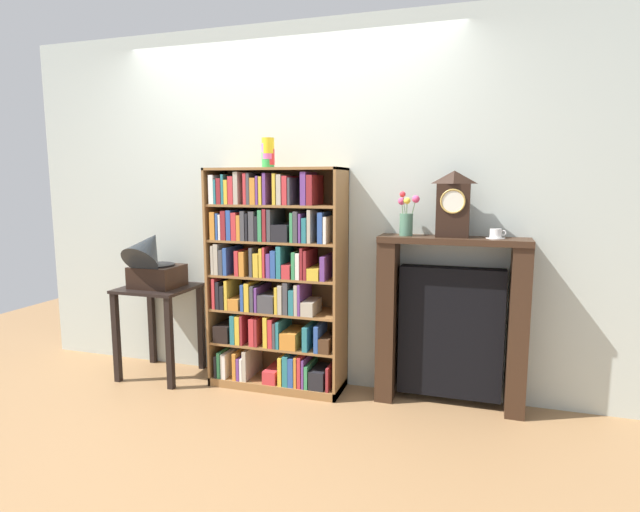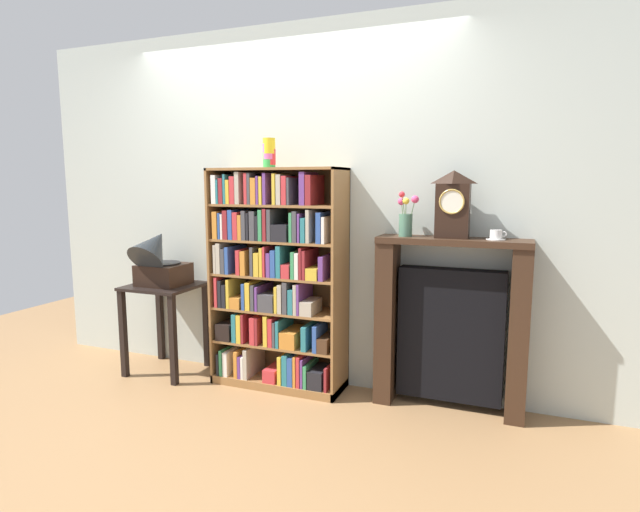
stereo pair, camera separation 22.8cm
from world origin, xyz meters
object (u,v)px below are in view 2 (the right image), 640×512
at_px(fireplace_mantel, 450,326).
at_px(flower_vase, 406,219).
at_px(cup_stack, 269,153).
at_px(teacup_with_saucer, 496,235).
at_px(side_table_left, 165,307).
at_px(mantel_clock, 453,204).
at_px(gramophone, 158,259).
at_px(bookshelf, 274,282).

xyz_separation_m(fireplace_mantel, flower_vase, (-0.30, -0.02, 0.69)).
bearing_deg(cup_stack, teacup_with_saucer, 3.27).
xyz_separation_m(side_table_left, mantel_clock, (2.15, 0.12, 0.83)).
bearing_deg(fireplace_mantel, side_table_left, -176.32).
distance_m(side_table_left, teacup_with_saucer, 2.50).
height_order(gramophone, flower_vase, flower_vase).
height_order(cup_stack, teacup_with_saucer, cup_stack).
relative_size(gramophone, teacup_with_saucer, 4.14).
height_order(fireplace_mantel, teacup_with_saucer, teacup_with_saucer).
xyz_separation_m(flower_vase, teacup_with_saucer, (0.56, 0.00, -0.09)).
distance_m(bookshelf, teacup_with_saucer, 1.55).
relative_size(gramophone, mantel_clock, 1.19).
relative_size(bookshelf, side_table_left, 2.27).
xyz_separation_m(side_table_left, fireplace_mantel, (2.16, 0.14, 0.04)).
height_order(gramophone, mantel_clock, mantel_clock).
xyz_separation_m(bookshelf, side_table_left, (-0.92, -0.06, -0.25)).
height_order(cup_stack, flower_vase, cup_stack).
distance_m(cup_stack, gramophone, 1.20).
xyz_separation_m(cup_stack, mantel_clock, (1.24, 0.08, -0.34)).
relative_size(fireplace_mantel, teacup_with_saucer, 9.29).
bearing_deg(flower_vase, fireplace_mantel, 4.04).
bearing_deg(bookshelf, fireplace_mantel, 3.41).
bearing_deg(fireplace_mantel, cup_stack, -175.15).
bearing_deg(teacup_with_saucer, mantel_clock, -179.46).
relative_size(bookshelf, flower_vase, 5.42).
distance_m(side_table_left, flower_vase, 2.00).
bearing_deg(flower_vase, mantel_clock, -0.18).
bearing_deg(gramophone, side_table_left, 90.00).
height_order(side_table_left, gramophone, gramophone).
bearing_deg(teacup_with_saucer, flower_vase, -179.84).
bearing_deg(fireplace_mantel, teacup_with_saucer, -4.46).
xyz_separation_m(mantel_clock, flower_vase, (-0.30, 0.00, -0.10)).
relative_size(mantel_clock, flower_vase, 1.45).
height_order(side_table_left, mantel_clock, mantel_clock).
xyz_separation_m(fireplace_mantel, teacup_with_saucer, (0.26, -0.02, 0.60)).
xyz_separation_m(side_table_left, gramophone, (0.00, -0.06, 0.39)).
distance_m(gramophone, teacup_with_saucer, 2.43).
xyz_separation_m(mantel_clock, teacup_with_saucer, (0.27, 0.00, -0.19)).
relative_size(side_table_left, mantel_clock, 1.64).
xyz_separation_m(bookshelf, fireplace_mantel, (1.24, 0.07, -0.22)).
distance_m(fireplace_mantel, teacup_with_saucer, 0.66).
xyz_separation_m(gramophone, mantel_clock, (2.15, 0.17, 0.44)).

